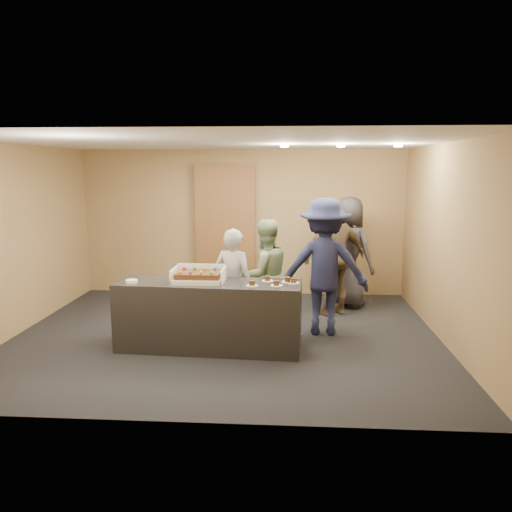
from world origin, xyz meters
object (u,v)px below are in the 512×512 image
serving_counter (209,315)px  sheet_cake (199,275)px  storage_cabinet (225,230)px  plate_stack (132,281)px  person_brown_extra (335,257)px  person_server_grey (234,284)px  cake_box (199,278)px  person_navy_man (324,267)px  person_dark_suit (347,252)px  person_sage_man (265,276)px

serving_counter → sheet_cake: bearing=-176.6°
serving_counter → storage_cabinet: (-0.15, 2.94, 0.77)m
plate_stack → person_brown_extra: (2.76, 1.82, 0.03)m
serving_counter → person_brown_extra: 2.52m
person_server_grey → person_brown_extra: (1.50, 1.27, 0.17)m
person_brown_extra → serving_counter: bearing=14.5°
sheet_cake → person_server_grey: person_server_grey is taller
storage_cabinet → plate_stack: (-0.83, -3.05, -0.30)m
storage_cabinet → cake_box: size_ratio=3.67×
serving_counter → cake_box: 0.51m
cake_box → sheet_cake: (-0.00, -0.02, 0.05)m
person_navy_man → person_dark_suit: size_ratio=1.03×
cake_box → person_server_grey: size_ratio=0.43×
sheet_cake → person_brown_extra: (1.91, 1.72, -0.05)m
storage_cabinet → cake_box: (0.02, -2.92, -0.27)m
cake_box → person_dark_suit: 3.09m
storage_cabinet → serving_counter: bearing=-87.0°
cake_box → person_navy_man: bearing=23.4°
serving_counter → cake_box: cake_box is taller
person_brown_extra → storage_cabinet: bearing=-61.8°
serving_counter → person_server_grey: 0.62m
person_server_grey → person_sage_man: person_sage_man is taller
person_navy_man → person_dark_suit: (0.49, 1.48, -0.03)m
cake_box → person_brown_extra: size_ratio=0.35×
person_server_grey → person_sage_man: bearing=-118.8°
serving_counter → plate_stack: 1.10m
storage_cabinet → sheet_cake: 2.95m
serving_counter → sheet_cake: size_ratio=4.24×
storage_cabinet → sheet_cake: size_ratio=4.30×
cake_box → person_sage_man: (0.82, 0.78, -0.12)m
cake_box → person_brown_extra: 2.55m
serving_counter → person_dark_suit: person_dark_suit is taller
person_sage_man → person_navy_man: bearing=148.5°
person_sage_man → person_navy_man: 0.87m
cake_box → person_server_grey: bearing=46.4°
person_server_grey → person_navy_man: (1.27, 0.30, 0.20)m
person_sage_man → cake_box: bearing=16.2°
person_dark_suit → person_navy_man: bearing=109.8°
storage_cabinet → person_sage_man: bearing=-68.5°
storage_cabinet → person_brown_extra: bearing=-32.4°
sheet_cake → person_navy_man: size_ratio=0.29×
cake_box → plate_stack: bearing=-171.5°
cake_box → person_server_grey: person_server_grey is taller
person_dark_suit → plate_stack: bearing=75.9°
person_navy_man → sheet_cake: bearing=26.5°
storage_cabinet → plate_stack: bearing=-105.3°
storage_cabinet → person_brown_extra: size_ratio=1.29×
serving_counter → person_brown_extra: size_ratio=1.27×
sheet_cake → person_navy_man: bearing=24.1°
cake_box → person_navy_man: size_ratio=0.34×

